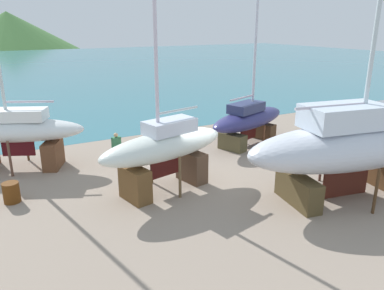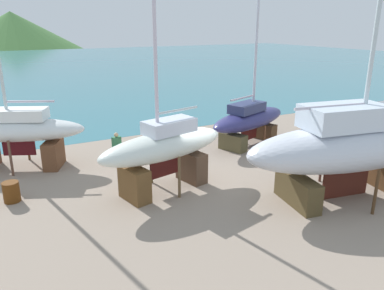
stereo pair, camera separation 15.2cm
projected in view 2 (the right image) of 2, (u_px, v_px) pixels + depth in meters
name	position (u px, v px, depth m)	size (l,w,h in m)	color
ground_plane	(227.00, 200.00, 15.51)	(42.55, 42.55, 0.00)	gray
sea_water	(41.00, 67.00, 62.75)	(169.80, 91.33, 0.01)	teal
headland_hill	(14.00, 42.00, 145.85)	(82.75, 82.75, 22.71)	#427237
sailboat_mid_port	(17.00, 132.00, 18.44)	(6.81, 4.59, 11.54)	brown
sailboat_small_center	(164.00, 148.00, 15.89)	(6.35, 3.12, 11.57)	brown
sailboat_large_starboard	(249.00, 119.00, 22.23)	(6.62, 3.94, 11.19)	brown
sailboat_far_slipway	(349.00, 146.00, 15.14)	(9.47, 4.57, 15.14)	#4B2F19
worker	(117.00, 148.00, 19.19)	(0.49, 0.34, 1.68)	maroon
barrel_blue_faded	(11.00, 192.00, 15.24)	(0.65, 0.65, 0.84)	#5A3010
barrel_ochre	(377.00, 117.00, 27.46)	(0.64, 0.64, 0.76)	brown
timber_long_fore	(377.00, 154.00, 20.69)	(3.11, 0.20, 0.16)	brown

